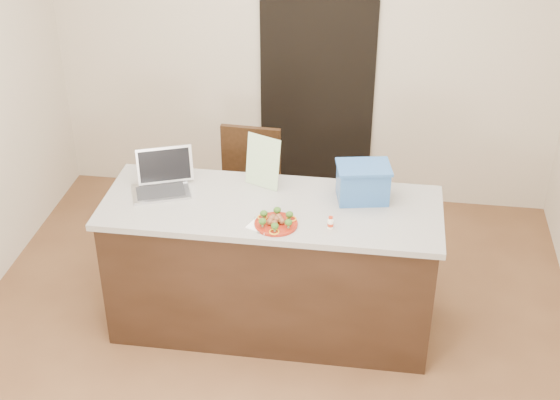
# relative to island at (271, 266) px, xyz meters

# --- Properties ---
(ground) EXTENTS (4.00, 4.00, 0.00)m
(ground) POSITION_rel_island_xyz_m (0.00, -0.25, -0.46)
(ground) COLOR brown
(ground) RESTS_ON ground
(room_shell) EXTENTS (4.00, 4.00, 4.00)m
(room_shell) POSITION_rel_island_xyz_m (0.00, -0.25, 1.16)
(room_shell) COLOR white
(room_shell) RESTS_ON ground
(doorway) EXTENTS (0.90, 0.02, 2.00)m
(doorway) POSITION_rel_island_xyz_m (0.10, 1.73, 0.54)
(doorway) COLOR black
(doorway) RESTS_ON ground
(island) EXTENTS (2.06, 0.76, 0.92)m
(island) POSITION_rel_island_xyz_m (0.00, 0.00, 0.00)
(island) COLOR black
(island) RESTS_ON ground
(plate) EXTENTS (0.25, 0.25, 0.02)m
(plate) POSITION_rel_island_xyz_m (0.06, -0.22, 0.47)
(plate) COLOR maroon
(plate) RESTS_ON island
(meatballs) EXTENTS (0.10, 0.10, 0.04)m
(meatballs) POSITION_rel_island_xyz_m (0.06, -0.22, 0.49)
(meatballs) COLOR brown
(meatballs) RESTS_ON plate
(broccoli) EXTENTS (0.20, 0.22, 0.04)m
(broccoli) POSITION_rel_island_xyz_m (0.06, -0.22, 0.51)
(broccoli) COLOR #224512
(broccoli) RESTS_ON plate
(pepper_rings) EXTENTS (0.23, 0.21, 0.01)m
(pepper_rings) POSITION_rel_island_xyz_m (0.06, -0.22, 0.48)
(pepper_rings) COLOR orange
(pepper_rings) RESTS_ON plate
(napkin) EXTENTS (0.18, 0.18, 0.01)m
(napkin) POSITION_rel_island_xyz_m (-0.02, -0.24, 0.46)
(napkin) COLOR white
(napkin) RESTS_ON island
(fork) EXTENTS (0.05, 0.17, 0.00)m
(fork) POSITION_rel_island_xyz_m (-0.04, -0.22, 0.47)
(fork) COLOR silver
(fork) RESTS_ON napkin
(knife) EXTENTS (0.04, 0.22, 0.01)m
(knife) POSITION_rel_island_xyz_m (0.01, -0.26, 0.47)
(knife) COLOR silver
(knife) RESTS_ON napkin
(yogurt_bottle) EXTENTS (0.04, 0.04, 0.08)m
(yogurt_bottle) POSITION_rel_island_xyz_m (0.38, -0.20, 0.49)
(yogurt_bottle) COLOR white
(yogurt_bottle) RESTS_ON island
(laptop) EXTENTS (0.41, 0.39, 0.25)m
(laptop) POSITION_rel_island_xyz_m (-0.70, 0.10, 0.52)
(laptop) COLOR #AEAFB3
(laptop) RESTS_ON island
(leaflet) EXTENTS (0.24, 0.14, 0.33)m
(leaflet) POSITION_rel_island_xyz_m (-0.09, 0.23, 0.63)
(leaflet) COLOR white
(leaflet) RESTS_ON island
(blue_box) EXTENTS (0.36, 0.29, 0.23)m
(blue_box) POSITION_rel_island_xyz_m (0.54, 0.15, 0.57)
(blue_box) COLOR #2A5798
(blue_box) RESTS_ON island
(chair) EXTENTS (0.45, 0.45, 0.98)m
(chair) POSITION_rel_island_xyz_m (-0.29, 0.82, 0.09)
(chair) COLOR #382010
(chair) RESTS_ON ground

